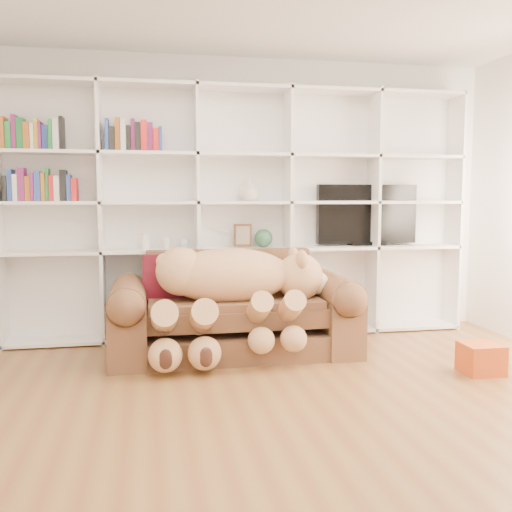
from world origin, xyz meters
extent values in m
plane|color=brown|center=(0.00, 0.00, 0.00)|extent=(5.00, 5.00, 0.00)
cube|color=white|center=(0.00, 2.50, 1.35)|extent=(5.00, 0.02, 2.70)
cube|color=white|center=(0.00, 2.46, 1.20)|extent=(4.40, 0.03, 2.40)
cube|color=white|center=(-1.32, 2.30, 1.20)|extent=(0.03, 0.35, 2.40)
cube|color=white|center=(-0.44, 2.30, 1.20)|extent=(0.03, 0.35, 2.40)
cube|color=white|center=(0.44, 2.30, 1.20)|extent=(0.03, 0.35, 2.40)
cube|color=white|center=(1.32, 2.30, 1.20)|extent=(0.03, 0.35, 2.40)
cube|color=white|center=(2.20, 2.30, 1.20)|extent=(0.03, 0.35, 2.40)
cube|color=white|center=(0.00, 2.30, 0.03)|extent=(4.40, 0.35, 0.03)
cube|color=white|center=(0.00, 2.30, 0.85)|extent=(4.40, 0.35, 0.03)
cube|color=white|center=(0.00, 2.30, 1.30)|extent=(4.40, 0.35, 0.03)
cube|color=white|center=(0.00, 2.30, 1.75)|extent=(4.40, 0.35, 0.03)
cube|color=white|center=(0.00, 2.30, 2.37)|extent=(4.40, 0.35, 0.03)
cube|color=brown|center=(-0.19, 1.66, 0.10)|extent=(1.99, 0.80, 0.21)
cube|color=brown|center=(-0.19, 1.64, 0.42)|extent=(1.48, 0.66, 0.28)
cube|color=brown|center=(-0.19, 2.02, 0.62)|extent=(1.48, 0.19, 0.52)
cube|color=brown|center=(-1.08, 1.66, 0.26)|extent=(0.30, 0.90, 0.52)
cube|color=brown|center=(0.70, 1.66, 0.26)|extent=(0.30, 0.90, 0.52)
cylinder|color=brown|center=(-1.08, 1.66, 0.52)|extent=(0.30, 0.85, 0.30)
cylinder|color=brown|center=(0.70, 1.66, 0.52)|extent=(0.30, 0.85, 0.30)
ellipsoid|color=tan|center=(-0.24, 1.61, 0.69)|extent=(1.07, 0.52, 0.46)
sphere|color=tan|center=(-0.64, 1.61, 0.74)|extent=(0.41, 0.41, 0.41)
sphere|color=tan|center=(0.38, 1.61, 0.67)|extent=(0.41, 0.41, 0.41)
sphere|color=beige|center=(0.53, 1.61, 0.61)|extent=(0.20, 0.20, 0.20)
sphere|color=#3B1E15|center=(0.61, 1.61, 0.60)|extent=(0.06, 0.06, 0.06)
ellipsoid|color=tan|center=(0.36, 1.47, 0.83)|extent=(0.10, 0.16, 0.16)
ellipsoid|color=tan|center=(0.36, 1.76, 0.83)|extent=(0.10, 0.16, 0.16)
sphere|color=tan|center=(-0.77, 1.61, 0.82)|extent=(0.14, 0.14, 0.14)
cylinder|color=tan|center=(-0.05, 1.30, 0.44)|extent=(0.18, 0.49, 0.36)
cylinder|color=tan|center=(0.21, 1.30, 0.44)|extent=(0.18, 0.49, 0.36)
cylinder|color=tan|center=(-0.79, 1.30, 0.41)|extent=(0.20, 0.57, 0.42)
cylinder|color=tan|center=(-0.49, 1.30, 0.41)|extent=(0.20, 0.57, 0.42)
sphere|color=tan|center=(-0.05, 1.15, 0.24)|extent=(0.21, 0.21, 0.21)
sphere|color=tan|center=(0.21, 1.15, 0.24)|extent=(0.21, 0.21, 0.21)
sphere|color=tan|center=(-0.79, 1.15, 0.17)|extent=(0.26, 0.26, 0.26)
sphere|color=tan|center=(-0.49, 1.15, 0.17)|extent=(0.26, 0.26, 0.26)
cube|color=maroon|center=(-0.75, 1.85, 0.65)|extent=(0.44, 0.30, 0.42)
cube|color=#CD4E1B|center=(1.60, 0.78, 0.12)|extent=(0.29, 0.27, 0.23)
cube|color=black|center=(1.27, 2.35, 1.18)|extent=(1.03, 0.08, 0.59)
cube|color=black|center=(1.27, 2.35, 0.89)|extent=(0.34, 0.18, 0.04)
cube|color=#51301C|center=(-0.01, 2.30, 0.98)|extent=(0.18, 0.04, 0.22)
sphere|color=#2C5539|center=(0.20, 2.30, 0.95)|extent=(0.18, 0.18, 0.18)
cylinder|color=silver|center=(-0.93, 2.30, 0.94)|extent=(0.09, 0.09, 0.15)
cylinder|color=silver|center=(-0.73, 2.30, 0.92)|extent=(0.07, 0.07, 0.10)
sphere|color=silver|center=(-0.56, 2.30, 0.92)|extent=(0.10, 0.10, 0.10)
imported|color=beige|center=(0.06, 2.30, 1.42)|extent=(0.26, 0.26, 0.20)
camera|label=1|loc=(-0.90, -3.10, 1.35)|focal=40.00mm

